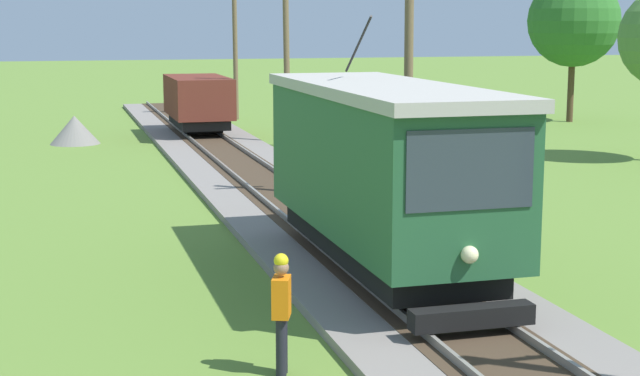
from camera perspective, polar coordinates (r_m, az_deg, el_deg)
red_tram at (r=18.48m, az=3.79°, el=1.16°), size 2.60×8.54×4.79m
freight_car at (r=42.00m, az=-7.27°, el=5.13°), size 2.40×5.20×2.31m
utility_pole_mid at (r=25.57m, az=5.31°, el=8.23°), size 1.40×0.33×8.33m
utility_pole_far at (r=38.70m, az=-2.02°, el=8.92°), size 1.40×0.67×8.47m
utility_pole_distant at (r=49.56m, az=-5.08°, el=8.83°), size 1.40×0.46×7.99m
gravel_pile at (r=40.72m, az=-14.40°, el=3.38°), size 2.04×2.04×1.17m
track_worker at (r=13.66m, az=-2.31°, el=-7.17°), size 0.36×0.44×1.78m
tree_left_near at (r=49.64m, az=14.88°, el=9.58°), size 4.54×4.54×7.28m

